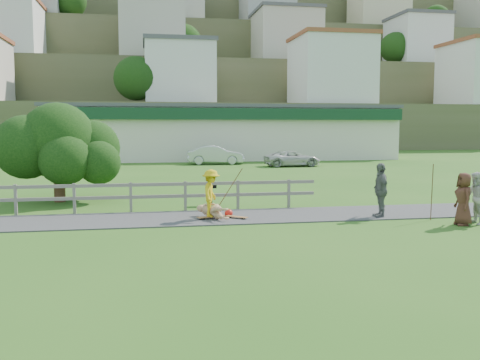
{
  "coord_description": "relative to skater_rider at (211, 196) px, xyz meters",
  "views": [
    {
      "loc": [
        -3.51,
        -16.55,
        3.16
      ],
      "look_at": [
        -0.16,
        2.0,
        1.24
      ],
      "focal_mm": 40.0,
      "sensor_mm": 36.0,
      "label": 1
    }
  ],
  "objects": [
    {
      "name": "ground",
      "position": [
        1.3,
        -1.16,
        -0.8
      ],
      "size": [
        260.0,
        260.0,
        0.0
      ],
      "primitive_type": "plane",
      "color": "#2C5C1A",
      "rests_on": "ground"
    },
    {
      "name": "path",
      "position": [
        1.3,
        0.34,
        -0.78
      ],
      "size": [
        34.0,
        3.0,
        0.04
      ],
      "primitive_type": "cube",
      "color": "#38383A",
      "rests_on": "ground"
    },
    {
      "name": "fence",
      "position": [
        -3.32,
        2.14,
        -0.08
      ],
      "size": [
        15.05,
        0.1,
        1.1
      ],
      "color": "slate",
      "rests_on": "ground"
    },
    {
      "name": "strip_mall",
      "position": [
        5.3,
        33.78,
        1.78
      ],
      "size": [
        32.5,
        10.75,
        5.1
      ],
      "color": "silver",
      "rests_on": "ground"
    },
    {
      "name": "hillside",
      "position": [
        1.3,
        90.15,
        13.61
      ],
      "size": [
        220.0,
        67.0,
        47.5
      ],
      "color": "#4B5230",
      "rests_on": "ground"
    },
    {
      "name": "skater_rider",
      "position": [
        0.0,
        0.0,
        0.0
      ],
      "size": [
        0.87,
        1.16,
        1.6
      ],
      "primitive_type": "imported",
      "rotation": [
        0.0,
        0.0,
        1.28
      ],
      "color": "gold",
      "rests_on": "ground"
    },
    {
      "name": "skater_fallen",
      "position": [
        0.05,
        0.01,
        -0.51
      ],
      "size": [
        1.6,
        1.04,
        0.58
      ],
      "primitive_type": "imported",
      "rotation": [
        0.0,
        0.0,
        0.46
      ],
      "color": "tan",
      "rests_on": "ground"
    },
    {
      "name": "spectator_a",
      "position": [
        8.26,
        -2.36,
        0.04
      ],
      "size": [
        0.71,
        0.88,
        1.69
      ],
      "primitive_type": "imported",
      "rotation": [
        0.0,
        0.0,
        4.62
      ],
      "color": "silver",
      "rests_on": "ground"
    },
    {
      "name": "spectator_b",
      "position": [
        5.8,
        -0.61,
        0.14
      ],
      "size": [
        0.58,
        1.15,
        1.89
      ],
      "primitive_type": "imported",
      "rotation": [
        0.0,
        0.0,
        4.61
      ],
      "color": "slate",
      "rests_on": "ground"
    },
    {
      "name": "spectator_c",
      "position": [
        7.77,
        -2.43,
        0.04
      ],
      "size": [
        0.67,
        0.9,
        1.69
      ],
      "primitive_type": "imported",
      "rotation": [
        0.0,
        0.0,
        4.54
      ],
      "color": "#4D291F",
      "rests_on": "ground"
    },
    {
      "name": "car_silver",
      "position": [
        3.64,
        26.04,
        -0.04
      ],
      "size": [
        4.78,
        2.07,
        1.53
      ],
      "primitive_type": "imported",
      "rotation": [
        0.0,
        0.0,
        1.47
      ],
      "color": "#B9BDC1",
      "rests_on": "ground"
    },
    {
      "name": "car_white",
      "position": [
        9.24,
        22.59,
        -0.19
      ],
      "size": [
        4.49,
        2.25,
        1.22
      ],
      "primitive_type": "imported",
      "rotation": [
        0.0,
        0.0,
        1.62
      ],
      "color": "silver",
      "rests_on": "ground"
    },
    {
      "name": "tree",
      "position": [
        -5.69,
        5.4,
        0.83
      ],
      "size": [
        4.95,
        4.95,
        3.26
      ],
      "primitive_type": null,
      "color": "black",
      "rests_on": "ground"
    },
    {
      "name": "bbq",
      "position": [
        0.42,
        3.3,
        -0.34
      ],
      "size": [
        0.47,
        0.39,
        0.92
      ],
      "primitive_type": null,
      "rotation": [
        0.0,
        0.0,
        -0.16
      ],
      "color": "black",
      "rests_on": "ground"
    },
    {
      "name": "longboard_rider",
      "position": [
        0.0,
        0.0,
        -0.75
      ],
      "size": [
        1.0,
        0.54,
        0.11
      ],
      "primitive_type": null,
      "rotation": [
        0.0,
        0.0,
        0.33
      ],
      "color": "brown",
      "rests_on": "ground"
    },
    {
      "name": "longboard_fallen",
      "position": [
        0.85,
        -0.09,
        -0.76
      ],
      "size": [
        0.74,
        0.69,
        0.09
      ],
      "primitive_type": null,
      "rotation": [
        0.0,
        0.0,
        -0.72
      ],
      "color": "brown",
      "rests_on": "ground"
    },
    {
      "name": "helmet",
      "position": [
        0.65,
        0.36,
        -0.66
      ],
      "size": [
        0.29,
        0.29,
        0.29
      ],
      "primitive_type": "sphere",
      "color": "red",
      "rests_on": "ground"
    },
    {
      "name": "pole_rider",
      "position": [
        0.6,
        0.4,
        0.2
      ],
      "size": [
        0.03,
        0.03,
        2.01
      ],
      "primitive_type": "cylinder",
      "color": "brown",
      "rests_on": "ground"
    },
    {
      "name": "pole_spec_left",
      "position": [
        7.28,
        -1.39,
        0.15
      ],
      "size": [
        0.03,
        0.03,
        1.9
      ],
      "primitive_type": "cylinder",
      "color": "brown",
      "rests_on": "ground"
    }
  ]
}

